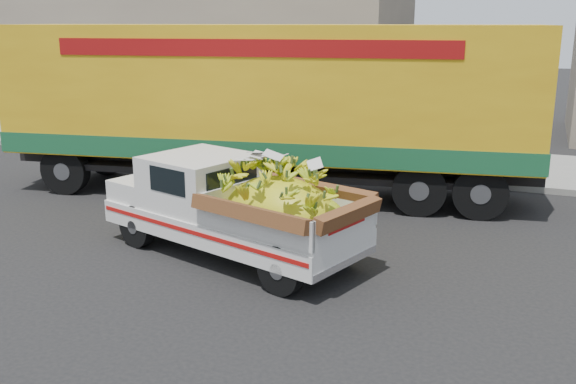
% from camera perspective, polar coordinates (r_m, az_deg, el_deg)
% --- Properties ---
extents(ground, '(100.00, 100.00, 0.00)m').
position_cam_1_polar(ground, '(11.99, -10.21, -4.14)').
color(ground, black).
rests_on(ground, ground).
extents(curb, '(60.00, 0.25, 0.15)m').
position_cam_1_polar(curb, '(17.20, 0.35, 2.20)').
color(curb, gray).
rests_on(curb, ground).
extents(sidewalk, '(60.00, 4.00, 0.14)m').
position_cam_1_polar(sidewalk, '(19.13, 2.63, 3.48)').
color(sidewalk, gray).
rests_on(sidewalk, ground).
extents(building_left, '(18.00, 6.00, 5.00)m').
position_cam_1_polar(building_left, '(27.54, -9.38, 11.91)').
color(building_left, gray).
rests_on(building_left, ground).
extents(pickup_truck, '(4.98, 3.02, 1.64)m').
position_cam_1_polar(pickup_truck, '(10.55, -3.67, -1.54)').
color(pickup_truck, black).
rests_on(pickup_truck, ground).
extents(semi_trailer, '(12.07, 4.37, 3.80)m').
position_cam_1_polar(semi_trailer, '(14.50, -1.97, 8.01)').
color(semi_trailer, black).
rests_on(semi_trailer, ground).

